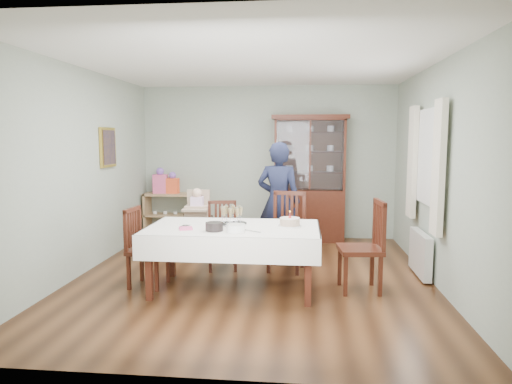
# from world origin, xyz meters

# --- Properties ---
(floor) EXTENTS (5.00, 5.00, 0.00)m
(floor) POSITION_xyz_m (0.00, 0.00, 0.00)
(floor) COLOR #593319
(floor) RESTS_ON ground
(room_shell) EXTENTS (5.00, 5.00, 5.00)m
(room_shell) POSITION_xyz_m (0.00, 0.53, 1.70)
(room_shell) COLOR #9EAA99
(room_shell) RESTS_ON floor
(dining_table) EXTENTS (2.00, 1.15, 0.76)m
(dining_table) POSITION_xyz_m (-0.17, -0.48, 0.38)
(dining_table) COLOR #411B10
(dining_table) RESTS_ON floor
(china_cabinet) EXTENTS (1.30, 0.48, 2.18)m
(china_cabinet) POSITION_xyz_m (0.75, 2.26, 1.12)
(china_cabinet) COLOR #411B10
(china_cabinet) RESTS_ON floor
(sideboard) EXTENTS (0.90, 0.38, 0.80)m
(sideboard) POSITION_xyz_m (-1.75, 2.28, 0.40)
(sideboard) COLOR tan
(sideboard) RESTS_ON floor
(picture_frame) EXTENTS (0.04, 0.48, 0.58)m
(picture_frame) POSITION_xyz_m (-2.22, 0.80, 1.65)
(picture_frame) COLOR gold
(picture_frame) RESTS_ON room_shell
(window) EXTENTS (0.04, 1.02, 1.22)m
(window) POSITION_xyz_m (2.22, 0.30, 1.55)
(window) COLOR white
(window) RESTS_ON room_shell
(curtain_left) EXTENTS (0.07, 0.30, 1.55)m
(curtain_left) POSITION_xyz_m (2.16, -0.32, 1.45)
(curtain_left) COLOR silver
(curtain_left) RESTS_ON room_shell
(curtain_right) EXTENTS (0.07, 0.30, 1.55)m
(curtain_right) POSITION_xyz_m (2.16, 0.92, 1.45)
(curtain_right) COLOR silver
(curtain_right) RESTS_ON room_shell
(radiator) EXTENTS (0.10, 0.80, 0.55)m
(radiator) POSITION_xyz_m (2.16, 0.30, 0.30)
(radiator) COLOR white
(radiator) RESTS_ON floor
(chair_far_left) EXTENTS (0.48, 0.48, 0.92)m
(chair_far_left) POSITION_xyz_m (-0.45, 0.39, 0.27)
(chair_far_left) COLOR #411B10
(chair_far_left) RESTS_ON floor
(chair_far_right) EXTENTS (0.55, 0.55, 1.05)m
(chair_far_right) POSITION_xyz_m (0.42, 0.41, 0.31)
(chair_far_right) COLOR #411B10
(chair_far_right) RESTS_ON floor
(chair_end_left) EXTENTS (0.47, 0.47, 0.95)m
(chair_end_left) POSITION_xyz_m (-1.23, -0.45, 0.28)
(chair_end_left) COLOR #411B10
(chair_end_left) RESTS_ON floor
(chair_end_right) EXTENTS (0.52, 0.52, 1.07)m
(chair_end_right) POSITION_xyz_m (1.32, -0.36, 0.32)
(chair_end_right) COLOR #411B10
(chair_end_right) RESTS_ON floor
(woman) EXTENTS (0.70, 0.52, 1.74)m
(woman) POSITION_xyz_m (0.29, 0.89, 0.87)
(woman) COLOR black
(woman) RESTS_ON floor
(high_chair) EXTENTS (0.49, 0.49, 1.04)m
(high_chair) POSITION_xyz_m (-0.93, 0.94, 0.41)
(high_chair) COLOR black
(high_chair) RESTS_ON floor
(champagne_tray) EXTENTS (0.36, 0.36, 0.22)m
(champagne_tray) POSITION_xyz_m (-0.21, -0.37, 0.83)
(champagne_tray) COLOR silver
(champagne_tray) RESTS_ON dining_table
(birthday_cake) EXTENTS (0.27, 0.27, 0.19)m
(birthday_cake) POSITION_xyz_m (0.48, -0.41, 0.81)
(birthday_cake) COLOR white
(birthday_cake) RESTS_ON dining_table
(plate_stack_dark) EXTENTS (0.26, 0.26, 0.09)m
(plate_stack_dark) POSITION_xyz_m (-0.34, -0.74, 0.81)
(plate_stack_dark) COLOR black
(plate_stack_dark) RESTS_ON dining_table
(plate_stack_white) EXTENTS (0.21, 0.21, 0.09)m
(plate_stack_white) POSITION_xyz_m (-0.10, -0.79, 0.80)
(plate_stack_white) COLOR white
(plate_stack_white) RESTS_ON dining_table
(napkin_stack) EXTENTS (0.19, 0.19, 0.02)m
(napkin_stack) POSITION_xyz_m (-0.68, -0.70, 0.77)
(napkin_stack) COLOR #E25387
(napkin_stack) RESTS_ON dining_table
(cutlery) EXTENTS (0.13, 0.17, 0.01)m
(cutlery) POSITION_xyz_m (-0.77, -0.54, 0.77)
(cutlery) COLOR silver
(cutlery) RESTS_ON dining_table
(cake_knife) EXTENTS (0.23, 0.16, 0.01)m
(cake_knife) POSITION_xyz_m (0.07, -0.74, 0.77)
(cake_knife) COLOR silver
(cake_knife) RESTS_ON dining_table
(gift_bag_pink) EXTENTS (0.26, 0.19, 0.46)m
(gift_bag_pink) POSITION_xyz_m (-1.91, 2.26, 1.00)
(gift_bag_pink) COLOR #E25387
(gift_bag_pink) RESTS_ON sideboard
(gift_bag_orange) EXTENTS (0.22, 0.16, 0.39)m
(gift_bag_orange) POSITION_xyz_m (-1.68, 2.26, 0.97)
(gift_bag_orange) COLOR #FF5428
(gift_bag_orange) RESTS_ON sideboard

